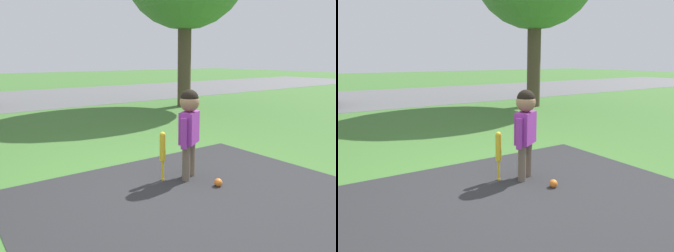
{
  "view_description": "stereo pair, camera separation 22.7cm",
  "coord_description": "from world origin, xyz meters",
  "views": [
    {
      "loc": [
        -1.78,
        -2.62,
        1.35
      ],
      "look_at": [
        0.49,
        0.51,
        0.54
      ],
      "focal_mm": 35.0,
      "sensor_mm": 36.0,
      "label": 1
    },
    {
      "loc": [
        -1.59,
        -2.75,
        1.35
      ],
      "look_at": [
        0.49,
        0.51,
        0.54
      ],
      "focal_mm": 35.0,
      "sensor_mm": 36.0,
      "label": 2
    }
  ],
  "objects": [
    {
      "name": "street_strip",
      "position": [
        0.0,
        9.22,
        0.0
      ],
      "size": [
        40.0,
        6.0,
        0.01
      ],
      "color": "#59595B",
      "rests_on": "ground"
    },
    {
      "name": "ground_plane",
      "position": [
        0.0,
        0.0,
        0.0
      ],
      "size": [
        60.0,
        60.0,
        0.0
      ],
      "primitive_type": "plane",
      "color": "#3D6B2D"
    },
    {
      "name": "sports_ball",
      "position": [
        0.59,
        -0.27,
        0.04
      ],
      "size": [
        0.09,
        0.09,
        0.09
      ],
      "color": "orange",
      "rests_on": "ground"
    },
    {
      "name": "child",
      "position": [
        0.49,
        0.11,
        0.66
      ],
      "size": [
        0.36,
        0.28,
        1.01
      ],
      "rotation": [
        0.0,
        0.0,
        0.55
      ],
      "color": "#6B5B4C",
      "rests_on": "ground"
    },
    {
      "name": "baseball_bat",
      "position": [
        0.21,
        0.22,
        0.36
      ],
      "size": [
        0.07,
        0.07,
        0.56
      ],
      "color": "yellow",
      "rests_on": "ground"
    }
  ]
}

